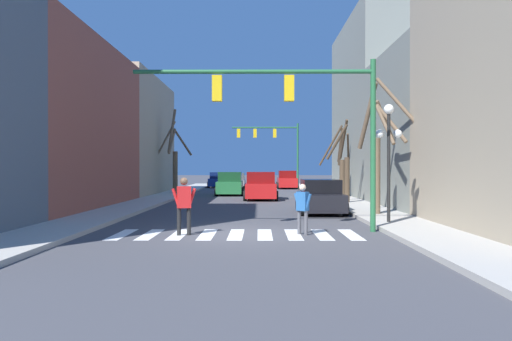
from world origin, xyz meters
TOP-DOWN VIEW (x-y plane):
  - ground_plane at (0.00, 0.00)m, footprint 240.00×240.00m
  - sidewalk_left at (-5.85, 0.00)m, footprint 2.29×90.00m
  - sidewalk_right at (5.85, 0.00)m, footprint 2.29×90.00m
  - building_row_left at (-10.00, 10.30)m, footprint 6.00×35.53m
  - building_row_right at (10.00, 11.97)m, footprint 6.00×33.12m
  - crosswalk_stripes at (-0.00, -0.14)m, footprint 7.65×2.60m
  - traffic_signal_near at (2.00, 0.59)m, footprint 7.96×0.28m
  - traffic_signal_far at (2.12, 32.26)m, footprint 6.42×0.28m
  - street_lamp_right_corner at (5.39, 2.18)m, footprint 0.95×0.36m
  - car_parked_left_far at (0.83, 16.81)m, footprint 2.19×4.19m
  - car_parked_right_mid at (-1.51, 30.11)m, footprint 2.15×4.87m
  - car_parked_left_mid at (-3.49, 36.99)m, footprint 2.21×4.84m
  - car_driving_away_lane at (3.54, 34.19)m, footprint 2.09×4.62m
  - car_parked_left_near at (-1.48, 22.34)m, footprint 2.12×4.52m
  - car_at_intersection at (3.56, 7.23)m, footprint 2.06×4.38m
  - pedestrian_near_right_corner at (-1.61, -0.31)m, footprint 0.77×0.34m
  - pedestrian_waiting_at_curb at (2.08, -0.16)m, footprint 0.55×0.53m
  - street_tree_right_near at (6.16, 17.58)m, footprint 1.64×1.40m
  - street_tree_left_far at (5.84, 5.37)m, footprint 2.51×2.65m
  - street_tree_right_far at (5.60, 12.52)m, footprint 1.52×1.67m
  - street_tree_left_near at (-5.84, 22.77)m, footprint 2.68×1.95m

SIDE VIEW (x-z plane):
  - ground_plane at x=0.00m, z-range 0.00..0.00m
  - crosswalk_stripes at x=0.00m, z-range 0.00..0.01m
  - sidewalk_left at x=-5.85m, z-range 0.00..0.15m
  - sidewalk_right at x=5.85m, z-range 0.00..0.15m
  - car_at_intersection at x=3.56m, z-range -0.05..1.51m
  - car_parked_right_mid at x=-1.51m, z-range -0.05..1.55m
  - car_parked_left_mid at x=-3.49m, z-range -0.05..1.56m
  - car_parked_left_near at x=-1.48m, z-range -0.06..1.70m
  - car_driving_away_lane at x=3.54m, z-range -0.07..1.72m
  - car_parked_left_far at x=0.83m, z-range -0.07..1.75m
  - pedestrian_waiting_at_curb at x=2.08m, z-range 0.15..1.73m
  - pedestrian_near_right_corner at x=-1.61m, z-range 0.16..1.96m
  - street_tree_right_near at x=6.16m, z-range -0.29..4.51m
  - street_tree_right_far at x=5.60m, z-range -0.08..4.61m
  - street_tree_left_far at x=5.84m, z-range -0.02..5.77m
  - street_tree_left_near at x=-5.84m, z-range -0.29..6.21m
  - street_lamp_right_corner at x=5.39m, z-range 1.03..5.26m
  - traffic_signal_near at x=2.00m, z-range 1.35..7.00m
  - traffic_signal_far at x=2.12m, z-range 1.53..7.88m
  - building_row_left at x=-10.00m, z-range -1.64..11.95m
  - building_row_right at x=10.00m, z-range -1.00..11.60m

